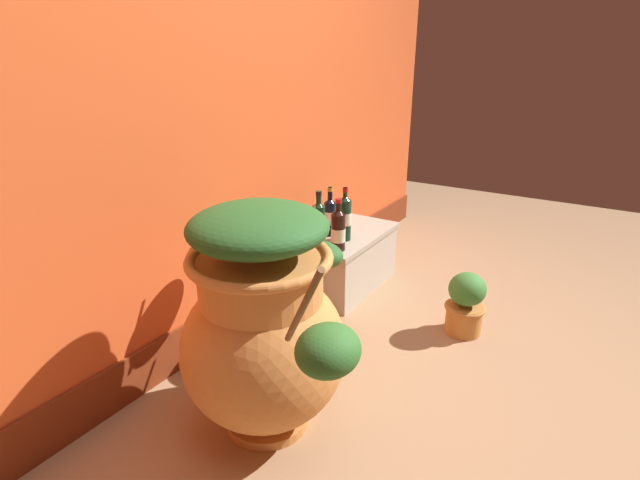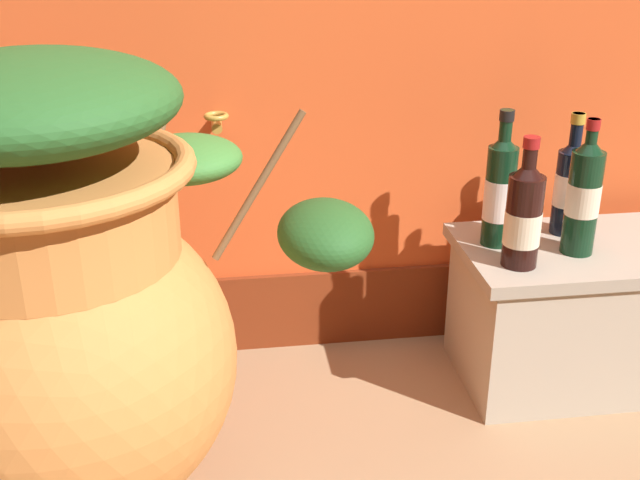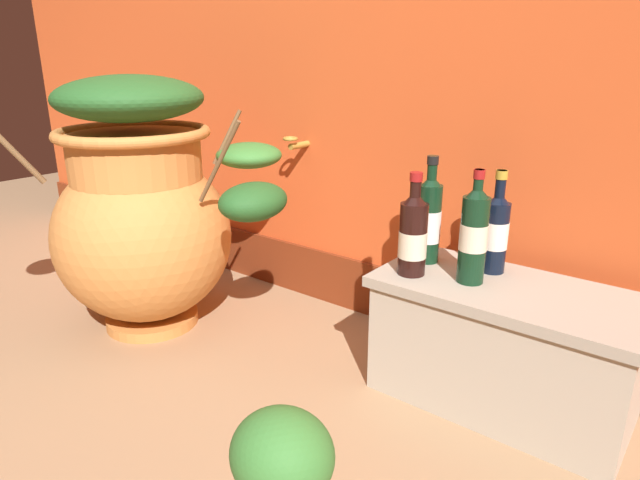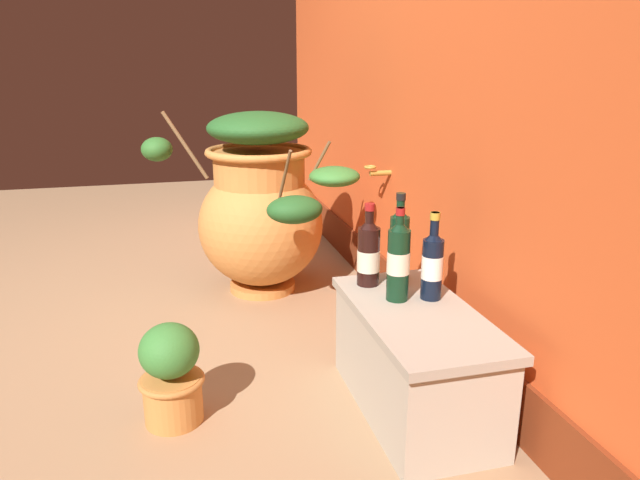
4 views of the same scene
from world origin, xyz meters
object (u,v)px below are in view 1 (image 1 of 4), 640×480
Objects in this scene: potted_shrub at (466,303)px; wine_bottle_left at (330,215)px; wine_bottle_middle at (319,223)px; wine_bottle_right at (338,229)px; wine_bottle_back at (345,217)px; terracotta_urn at (264,324)px.

wine_bottle_left is at bearing 86.59° from potted_shrub.
wine_bottle_right is (0.01, -0.12, -0.01)m from wine_bottle_middle.
wine_bottle_back is 0.93× the size of potted_shrub.
wine_bottle_right is at bearing 100.11° from potted_shrub.
wine_bottle_back is at bearing 14.53° from terracotta_urn.
wine_bottle_right is at bearing -137.50° from wine_bottle_left.
terracotta_urn reaches higher than potted_shrub.
wine_bottle_back reaches higher than potted_shrub.
terracotta_urn is 3.33× the size of wine_bottle_left.
potted_shrub is (-0.05, -0.86, -0.31)m from wine_bottle_left.
wine_bottle_right is 0.94× the size of wine_bottle_back.
terracotta_urn is 3.15× the size of wine_bottle_back.
wine_bottle_back reaches higher than wine_bottle_left.
terracotta_urn is 0.96m from wine_bottle_right.
wine_bottle_middle reaches higher than wine_bottle_back.
wine_bottle_back is 0.81m from potted_shrub.
wine_bottle_back is (1.09, 0.28, 0.06)m from terracotta_urn.
wine_bottle_back is at bearing 17.13° from wine_bottle_right.
terracotta_urn is at bearing -165.91° from wine_bottle_right.
wine_bottle_middle is 1.09× the size of wine_bottle_right.
wine_bottle_middle is at bearing 157.37° from wine_bottle_back.
wine_bottle_right is 0.16m from wine_bottle_back.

